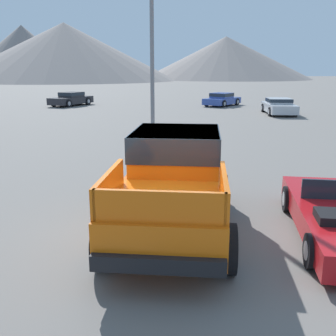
{
  "coord_description": "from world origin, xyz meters",
  "views": [
    {
      "loc": [
        -0.51,
        -7.54,
        3.28
      ],
      "look_at": [
        0.28,
        0.91,
        1.13
      ],
      "focal_mm": 42.0,
      "sensor_mm": 36.0,
      "label": 1
    }
  ],
  "objects_px": {
    "orange_pickup_truck": "(174,176)",
    "parked_car_blue": "(222,99)",
    "parked_car_silver": "(279,106)",
    "parked_car_dark": "(71,99)",
    "street_lamp_post": "(152,13)"
  },
  "relations": [
    {
      "from": "parked_car_blue",
      "to": "parked_car_silver",
      "type": "distance_m",
      "value": 7.38
    },
    {
      "from": "orange_pickup_truck",
      "to": "parked_car_silver",
      "type": "xyz_separation_m",
      "value": [
        10.0,
        20.43,
        -0.52
      ]
    },
    {
      "from": "parked_car_dark",
      "to": "parked_car_blue",
      "type": "relative_size",
      "value": 1.1
    },
    {
      "from": "parked_car_silver",
      "to": "street_lamp_post",
      "type": "xyz_separation_m",
      "value": [
        -10.1,
        -14.39,
        4.48
      ]
    },
    {
      "from": "parked_car_blue",
      "to": "street_lamp_post",
      "type": "distance_m",
      "value": 22.97
    },
    {
      "from": "orange_pickup_truck",
      "to": "parked_car_silver",
      "type": "bearing_deg",
      "value": 74.8
    },
    {
      "from": "parked_car_dark",
      "to": "parked_car_blue",
      "type": "xyz_separation_m",
      "value": [
        13.54,
        -1.47,
        -0.03
      ]
    },
    {
      "from": "orange_pickup_truck",
      "to": "parked_car_dark",
      "type": "relative_size",
      "value": 1.17
    },
    {
      "from": "parked_car_dark",
      "to": "street_lamp_post",
      "type": "relative_size",
      "value": 0.54
    },
    {
      "from": "parked_car_blue",
      "to": "parked_car_silver",
      "type": "relative_size",
      "value": 0.88
    },
    {
      "from": "parked_car_silver",
      "to": "parked_car_blue",
      "type": "bearing_deg",
      "value": -59.89
    },
    {
      "from": "parked_car_blue",
      "to": "street_lamp_post",
      "type": "relative_size",
      "value": 0.49
    },
    {
      "from": "orange_pickup_truck",
      "to": "parked_car_silver",
      "type": "height_order",
      "value": "orange_pickup_truck"
    },
    {
      "from": "parked_car_silver",
      "to": "street_lamp_post",
      "type": "bearing_deg",
      "value": 63.74
    },
    {
      "from": "orange_pickup_truck",
      "to": "parked_car_blue",
      "type": "distance_m",
      "value": 28.28
    }
  ]
}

